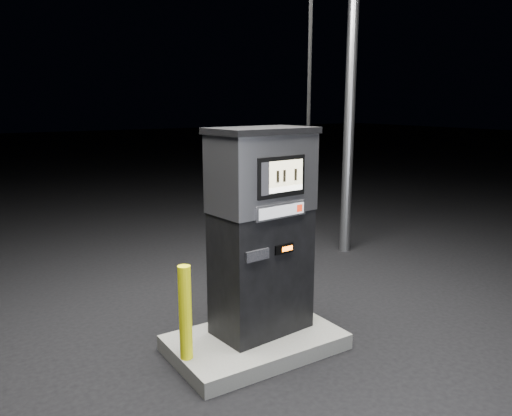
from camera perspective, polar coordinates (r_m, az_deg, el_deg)
ground at (r=5.02m, az=-0.10°, el=-15.85°), size 80.00×80.00×0.00m
pump_island at (r=4.98m, az=-0.10°, el=-15.08°), size 1.60×1.00×0.15m
fuel_dispenser at (r=4.72m, az=0.69°, el=-2.51°), size 1.11×0.67×4.08m
bollard_left at (r=4.42m, az=-8.09°, el=-11.77°), size 0.13×0.13×0.84m
bollard_right at (r=5.21m, az=5.63°, el=-8.24°), size 0.12×0.12×0.79m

